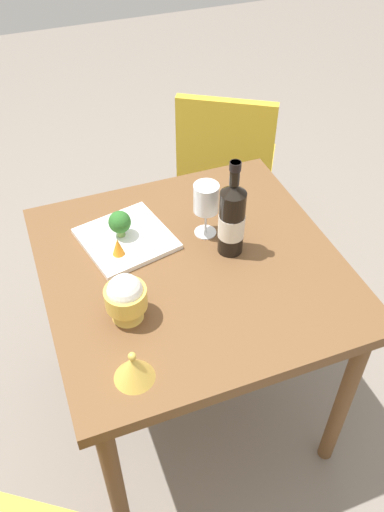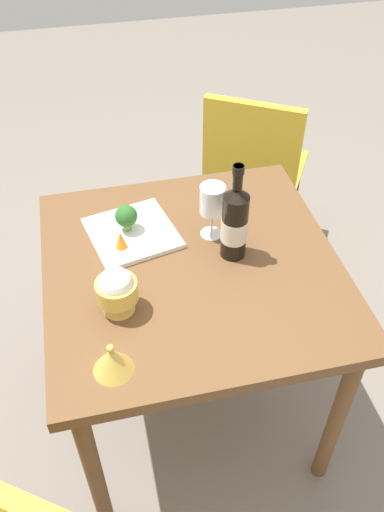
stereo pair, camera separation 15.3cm
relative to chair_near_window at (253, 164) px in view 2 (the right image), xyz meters
The scene contains 10 objects.
ground_plane 1.02m from the chair_near_window, 149.48° to the left, with size 8.00×8.00×0.00m, color gray.
dining_table 0.88m from the chair_near_window, 149.48° to the left, with size 0.86×0.86×0.74m.
chair_near_window is the anchor object (origin of this frame).
wine_bottle 0.86m from the chair_near_window, 156.78° to the left, with size 0.08×0.08×0.31m.
wine_glass 0.80m from the chair_near_window, 150.85° to the left, with size 0.08×0.08×0.18m.
rice_bowl 1.14m from the chair_near_window, 142.58° to the left, with size 0.11×0.11×0.14m.
rice_bowl_lid 1.30m from the chair_near_window, 146.40° to the left, with size 0.10×0.10×0.09m.
serving_plate 0.86m from the chair_near_window, 134.61° to the left, with size 0.30×0.30×0.02m.
broccoli_floret 0.88m from the chair_near_window, 133.44° to the left, with size 0.07×0.07×0.09m.
carrot_garnish_left 0.94m from the chair_near_window, 135.76° to the left, with size 0.04×0.04×0.06m.
Camera 2 is at (-1.08, 0.25, 1.82)m, focal length 37.36 mm.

